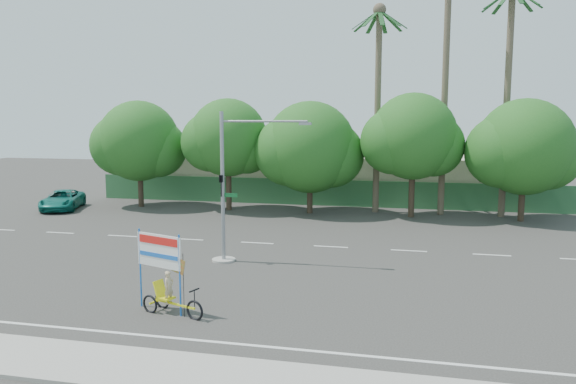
# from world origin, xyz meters

# --- Properties ---
(ground) EXTENTS (120.00, 120.00, 0.00)m
(ground) POSITION_xyz_m (0.00, 0.00, 0.00)
(ground) COLOR #33302D
(ground) RESTS_ON ground
(sidewalk_near) EXTENTS (50.00, 2.40, 0.12)m
(sidewalk_near) POSITION_xyz_m (0.00, -7.50, 0.06)
(sidewalk_near) COLOR gray
(sidewalk_near) RESTS_ON ground
(fence) EXTENTS (38.00, 0.08, 2.00)m
(fence) POSITION_xyz_m (0.00, 21.50, 1.00)
(fence) COLOR #336B3D
(fence) RESTS_ON ground
(building_left) EXTENTS (12.00, 8.00, 4.00)m
(building_left) POSITION_xyz_m (-10.00, 26.00, 2.00)
(building_left) COLOR beige
(building_left) RESTS_ON ground
(building_right) EXTENTS (14.00, 8.00, 3.60)m
(building_right) POSITION_xyz_m (8.00, 26.00, 1.80)
(building_right) COLOR beige
(building_right) RESTS_ON ground
(tree_far_left) EXTENTS (7.14, 6.00, 7.96)m
(tree_far_left) POSITION_xyz_m (-14.05, 18.00, 4.76)
(tree_far_left) COLOR #473828
(tree_far_left) RESTS_ON ground
(tree_left) EXTENTS (6.66, 5.60, 8.07)m
(tree_left) POSITION_xyz_m (-7.05, 18.00, 5.06)
(tree_left) COLOR #473828
(tree_left) RESTS_ON ground
(tree_center) EXTENTS (7.62, 6.40, 7.85)m
(tree_center) POSITION_xyz_m (-1.05, 18.00, 4.47)
(tree_center) COLOR #473828
(tree_center) RESTS_ON ground
(tree_right) EXTENTS (6.90, 5.80, 8.36)m
(tree_right) POSITION_xyz_m (5.95, 18.00, 5.24)
(tree_right) COLOR #473828
(tree_right) RESTS_ON ground
(tree_far_right) EXTENTS (7.38, 6.20, 7.94)m
(tree_far_right) POSITION_xyz_m (12.95, 18.00, 4.64)
(tree_far_right) COLOR #473828
(tree_far_right) RESTS_ON ground
(palm_tall) EXTENTS (3.73, 3.79, 17.45)m
(palm_tall) POSITION_xyz_m (8.00, 19.50, 10.46)
(palm_tall) COLOR #70604C
(palm_tall) RESTS_ON ground
(palm_mid) EXTENTS (3.73, 3.79, 15.45)m
(palm_mid) POSITION_xyz_m (12.00, 19.50, 9.40)
(palm_mid) COLOR #70604C
(palm_mid) RESTS_ON ground
(palm_short) EXTENTS (3.73, 3.79, 14.45)m
(palm_short) POSITION_xyz_m (3.50, 19.50, 8.86)
(palm_short) COLOR #70604C
(palm_short) RESTS_ON ground
(traffic_signal) EXTENTS (4.72, 1.10, 7.00)m
(traffic_signal) POSITION_xyz_m (-2.20, 3.98, 2.92)
(traffic_signal) COLOR gray
(traffic_signal) RESTS_ON ground
(trike_billboard) EXTENTS (2.79, 1.25, 2.88)m
(trike_billboard) POSITION_xyz_m (-2.10, -3.13, 1.16)
(trike_billboard) COLOR black
(trike_billboard) RESTS_ON ground
(pickup_truck) EXTENTS (3.86, 5.54, 1.40)m
(pickup_truck) POSITION_xyz_m (-18.97, 15.48, 0.70)
(pickup_truck) COLOR #0F6D60
(pickup_truck) RESTS_ON ground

